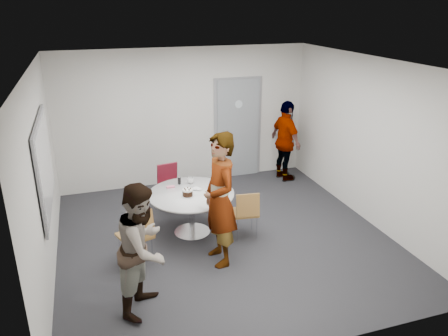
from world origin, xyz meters
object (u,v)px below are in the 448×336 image
object	(u,v)px
door	(238,129)
whiteboard	(45,165)
person_main	(220,200)
chair_far	(170,182)
table	(193,198)
person_left	(143,248)
person_right	(286,141)
chair_near_right	(246,210)
chair_near_left	(137,233)

from	to	relation	value
door	whiteboard	distance (m)	4.25
whiteboard	person_main	distance (m)	2.39
whiteboard	chair_far	world-z (taller)	whiteboard
table	person_main	distance (m)	0.97
person_left	person_right	distance (m)	4.63
chair_near_right	person_right	distance (m)	2.63
door	person_main	bearing A→B (deg)	-113.87
chair_near_left	person_right	xyz separation A→B (m)	(3.32, 2.32, 0.30)
chair_far	person_left	distance (m)	2.75
chair_near_right	person_right	size ratio (longest dim) A/B	0.48
door	chair_far	world-z (taller)	door
chair_near_left	person_right	distance (m)	4.06
whiteboard	chair_far	size ratio (longest dim) A/B	2.33
door	person_main	size ratio (longest dim) A/B	1.11
whiteboard	person_main	world-z (taller)	whiteboard
person_right	person_main	bearing A→B (deg)	132.28
person_right	chair_near_right	bearing A→B (deg)	134.86
chair_near_left	chair_near_right	size ratio (longest dim) A/B	1.11
chair_near_left	chair_far	bearing A→B (deg)	46.30
person_right	table	bearing A→B (deg)	118.02
chair_near_right	chair_far	size ratio (longest dim) A/B	0.97
chair_near_left	chair_near_right	world-z (taller)	chair_near_left
chair_far	person_main	xyz separation A→B (m)	(0.33, -1.93, 0.46)
chair_far	person_left	world-z (taller)	person_left
person_main	person_left	bearing A→B (deg)	-62.88
door	chair_near_left	distance (m)	3.81
chair_near_right	whiteboard	bearing A→B (deg)	-178.58
door	chair_far	bearing A→B (deg)	-146.28
table	person_right	size ratio (longest dim) A/B	0.81
chair_near_right	person_right	bearing A→B (deg)	58.74
door	table	size ratio (longest dim) A/B	1.58
person_left	person_main	bearing A→B (deg)	-27.60
door	chair_far	xyz separation A→B (m)	(-1.68, -1.12, -0.53)
door	person_left	size ratio (longest dim) A/B	1.31
chair_near_left	door	bearing A→B (deg)	29.98
whiteboard	chair_far	bearing A→B (deg)	31.68
chair_far	person_left	xyz separation A→B (m)	(-0.82, -2.61, 0.31)
chair_near_right	person_main	world-z (taller)	person_main
person_main	chair_near_left	bearing A→B (deg)	-103.90
person_main	person_right	size ratio (longest dim) A/B	1.15
table	chair_near_right	world-z (taller)	table
table	person_left	size ratio (longest dim) A/B	0.83
whiteboard	chair_far	xyz separation A→B (m)	(1.88, 1.16, -0.96)
whiteboard	chair_far	distance (m)	2.41
whiteboard	person_main	xyz separation A→B (m)	(2.21, -0.77, -0.50)
door	whiteboard	xyz separation A→B (m)	(-3.56, -2.28, 0.42)
chair_near_left	chair_far	xyz separation A→B (m)	(0.79, 1.73, -0.04)
door	chair_near_right	xyz separation A→B (m)	(-0.77, -2.57, -0.55)
table	person_main	size ratio (longest dim) A/B	0.70
chair_far	person_right	world-z (taller)	person_right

